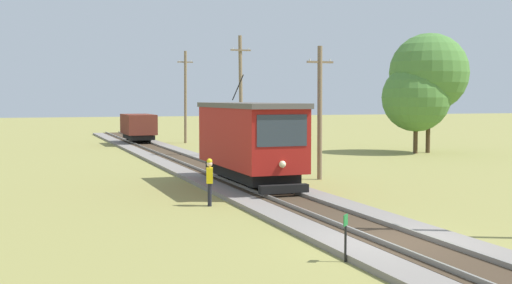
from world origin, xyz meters
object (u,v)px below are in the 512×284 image
object	(u,v)px
trackside_signal_marker	(346,235)
tree_left_near	(429,73)
utility_pole_far	(185,96)
tree_right_near	(416,98)
red_tram	(249,139)
track_worker	(210,180)
utility_pole_near_tram	(320,111)
utility_pole_mid	(241,96)
freight_car	(138,127)

from	to	relation	value
trackside_signal_marker	tree_left_near	xyz separation A→B (m)	(20.85, 27.52, 5.22)
utility_pole_far	tree_right_near	size ratio (longest dim) A/B	1.25
utility_pole_far	trackside_signal_marker	xyz separation A→B (m)	(-6.47, -43.86, -3.54)
utility_pole_far	trackside_signal_marker	bearing A→B (deg)	-98.39
red_tram	track_worker	world-z (taller)	red_tram
utility_pole_near_tram	tree_left_near	distance (m)	18.93
utility_pole_near_tram	utility_pole_far	world-z (taller)	utility_pole_far
utility_pole_near_tram	tree_right_near	xyz separation A→B (m)	(13.21, 11.90, 0.68)
trackside_signal_marker	track_worker	xyz separation A→B (m)	(-0.86, 9.38, 0.32)
utility_pole_far	tree_left_near	size ratio (longest dim) A/B	0.94
tree_right_near	utility_pole_far	bearing A→B (deg)	128.70
utility_pole_mid	utility_pole_far	xyz separation A→B (m)	(0.00, 15.88, 0.01)
freight_car	track_worker	distance (m)	34.07
trackside_signal_marker	utility_pole_mid	bearing A→B (deg)	76.98
utility_pole_near_tram	trackside_signal_marker	world-z (taller)	utility_pole_near_tram
red_tram	trackside_signal_marker	xyz separation A→B (m)	(-2.14, -13.60, -1.53)
track_worker	trackside_signal_marker	bearing A→B (deg)	110.21
utility_pole_far	trackside_signal_marker	size ratio (longest dim) A/B	6.97
trackside_signal_marker	tree_right_near	world-z (taller)	tree_right_near
freight_car	track_worker	bearing A→B (deg)	-95.06
tree_left_near	utility_pole_far	bearing A→B (deg)	131.36
utility_pole_mid	tree_right_near	bearing A→B (deg)	-2.64
red_tram	utility_pole_near_tram	xyz separation A→B (m)	(4.33, 1.87, 1.20)
freight_car	track_worker	xyz separation A→B (m)	(-3.00, -33.93, -0.57)
utility_pole_far	track_worker	bearing A→B (deg)	-102.01
track_worker	utility_pole_far	bearing A→B (deg)	-87.06
utility_pole_far	tree_right_near	bearing A→B (deg)	-51.30
tree_left_near	trackside_signal_marker	bearing A→B (deg)	-127.14
red_tram	utility_pole_mid	distance (m)	15.14
freight_car	utility_pole_mid	size ratio (longest dim) A/B	0.63
track_worker	tree_left_near	distance (m)	28.72
freight_car	utility_pole_mid	distance (m)	16.15
freight_car	tree_left_near	bearing A→B (deg)	-40.15
red_tram	track_worker	size ratio (longest dim) A/B	4.79
utility_pole_mid	tree_right_near	size ratio (longest dim) A/B	1.25
red_tram	trackside_signal_marker	bearing A→B (deg)	-98.95
tree_right_near	utility_pole_mid	bearing A→B (deg)	177.36
freight_car	utility_pole_near_tram	size ratio (longest dim) A/B	0.79
red_tram	utility_pole_near_tram	bearing A→B (deg)	23.33
utility_pole_far	tree_right_near	xyz separation A→B (m)	(13.21, -16.49, -0.14)
red_tram	utility_pole_far	bearing A→B (deg)	81.86
utility_pole_near_tram	utility_pole_mid	bearing A→B (deg)	90.00
red_tram	utility_pole_far	distance (m)	30.63
trackside_signal_marker	utility_pole_far	bearing A→B (deg)	81.61
trackside_signal_marker	track_worker	distance (m)	9.42
red_tram	tree_left_near	size ratio (longest dim) A/B	0.97
red_tram	tree_right_near	distance (m)	22.37
utility_pole_mid	utility_pole_far	bearing A→B (deg)	90.00
freight_car	tree_right_near	world-z (taller)	tree_right_near
tree_left_near	freight_car	bearing A→B (deg)	139.85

